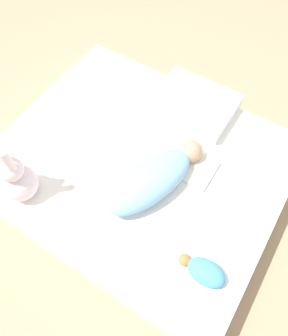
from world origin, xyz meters
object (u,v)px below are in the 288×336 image
Objects in this scene: turtle_plush at (204,271)px; bunny_plush at (17,179)px; pillow at (194,104)px; swaddled_baby at (154,179)px.

bunny_plush is at bearing 7.27° from turtle_plush.
pillow is 0.92m from bunny_plush.
bunny_plush reaches higher than turtle_plush.
pillow is 1.19× the size of bunny_plush.
swaddled_baby is 1.58× the size of bunny_plush.
swaddled_baby is at bearing 97.32° from pillow.
turtle_plush is at bearing 120.65° from pillow.
pillow is 2.07× the size of turtle_plush.
turtle_plush is (-0.36, 0.22, -0.03)m from swaddled_baby.
bunny_plush is 1.74× the size of turtle_plush.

